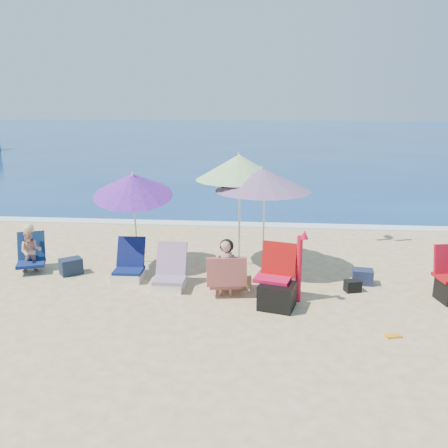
# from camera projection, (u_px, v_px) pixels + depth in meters

# --- Properties ---
(ground) EXTENTS (120.00, 120.00, 0.00)m
(ground) POSITION_uv_depth(u_px,v_px,m) (236.00, 302.00, 7.82)
(ground) COLOR #D8BC84
(ground) RESTS_ON ground
(sea) EXTENTS (120.00, 80.00, 0.12)m
(sea) POSITION_uv_depth(u_px,v_px,m) (263.00, 134.00, 51.20)
(sea) COLOR navy
(sea) RESTS_ON ground
(foam) EXTENTS (120.00, 0.50, 0.04)m
(foam) POSITION_uv_depth(u_px,v_px,m) (248.00, 225.00, 12.73)
(foam) COLOR white
(foam) RESTS_ON ground
(umbrella_turquoise) EXTENTS (2.05, 2.05, 2.10)m
(umbrella_turquoise) POSITION_uv_depth(u_px,v_px,m) (263.00, 180.00, 8.77)
(umbrella_turquoise) COLOR silver
(umbrella_turquoise) RESTS_ON ground
(umbrella_striped) EXTENTS (2.29, 2.29, 2.32)m
(umbrella_striped) POSITION_uv_depth(u_px,v_px,m) (239.00, 167.00, 9.15)
(umbrella_striped) COLOR silver
(umbrella_striped) RESTS_ON ground
(umbrella_blue) EXTENTS (1.84, 1.88, 2.11)m
(umbrella_blue) POSITION_uv_depth(u_px,v_px,m) (133.00, 185.00, 8.96)
(umbrella_blue) COLOR silver
(umbrella_blue) RESTS_ON ground
(furled_umbrella) EXTENTS (0.21, 0.24, 1.27)m
(furled_umbrella) POSITION_uv_depth(u_px,v_px,m) (300.00, 262.00, 7.68)
(furled_umbrella) COLOR red
(furled_umbrella) RESTS_ON ground
(chair_navy) EXTENTS (0.58, 0.69, 0.76)m
(chair_navy) POSITION_uv_depth(u_px,v_px,m) (129.00, 269.00, 8.82)
(chair_navy) COLOR #0D1A49
(chair_navy) RESTS_ON ground
(chair_rainbow) EXTENTS (0.61, 0.71, 0.78)m
(chair_rainbow) POSITION_uv_depth(u_px,v_px,m) (169.00, 277.00, 8.39)
(chair_rainbow) COLOR #D24A52
(chair_rainbow) RESTS_ON ground
(camp_chair_left) EXTENTS (0.74, 0.86, 1.01)m
(camp_chair_left) POSITION_uv_depth(u_px,v_px,m) (277.00, 289.00, 7.61)
(camp_chair_left) COLOR #BC0D33
(camp_chair_left) RESTS_ON ground
(person_center) EXTENTS (0.71, 0.61, 1.00)m
(person_center) POSITION_uv_depth(u_px,v_px,m) (226.00, 269.00, 7.98)
(person_center) COLOR tan
(person_center) RESTS_ON ground
(person_left) EXTENTS (0.74, 0.83, 0.95)m
(person_left) POSITION_uv_depth(u_px,v_px,m) (31.00, 250.00, 9.17)
(person_left) COLOR tan
(person_left) RESTS_ON ground
(bag_navy_a) EXTENTS (0.50, 0.48, 0.31)m
(bag_navy_a) POSITION_uv_depth(u_px,v_px,m) (71.00, 266.00, 9.09)
(bag_navy_a) COLOR #172233
(bag_navy_a) RESTS_ON ground
(bag_black_a) EXTENTS (0.29, 0.22, 0.20)m
(bag_black_a) POSITION_uv_depth(u_px,v_px,m) (228.00, 261.00, 9.58)
(bag_black_a) COLOR black
(bag_black_a) RESTS_ON ground
(bag_tan) EXTENTS (0.31, 0.23, 0.25)m
(bag_tan) POSITION_uv_depth(u_px,v_px,m) (243.00, 281.00, 8.41)
(bag_tan) COLOR tan
(bag_tan) RESTS_ON ground
(bag_navy_b) EXTENTS (0.40, 0.32, 0.28)m
(bag_navy_b) POSITION_uv_depth(u_px,v_px,m) (363.00, 277.00, 8.60)
(bag_navy_b) COLOR #1B223C
(bag_navy_b) RESTS_ON ground
(bag_black_b) EXTENTS (0.31, 0.26, 0.21)m
(bag_black_b) POSITION_uv_depth(u_px,v_px,m) (353.00, 286.00, 8.25)
(bag_black_b) COLOR black
(bag_black_b) RESTS_ON ground
(orange_item) EXTENTS (0.25, 0.16, 0.03)m
(orange_item) POSITION_uv_depth(u_px,v_px,m) (393.00, 336.00, 6.65)
(orange_item) COLOR orange
(orange_item) RESTS_ON ground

